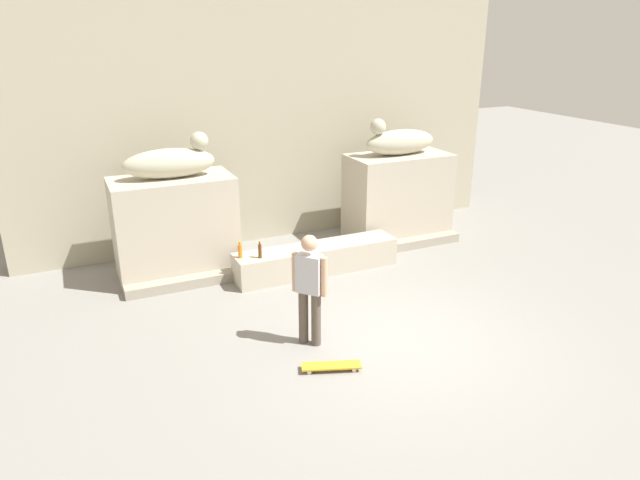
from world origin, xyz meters
TOP-DOWN VIEW (x-y plane):
  - ground_plane at (0.00, 0.00)m, footprint 40.00×40.00m
  - facade_wall at (0.00, 5.20)m, footprint 10.52×0.60m
  - pedestal_left at (-2.37, 3.78)m, footprint 2.14×1.12m
  - pedestal_right at (2.37, 3.78)m, footprint 2.14×1.12m
  - statue_reclining_left at (-2.33, 3.78)m, footprint 1.62×0.61m
  - statue_reclining_right at (2.33, 3.78)m, footprint 1.61×0.59m
  - ledge_block at (0.00, 2.76)m, footprint 3.12×0.63m
  - skater at (-1.16, 0.44)m, footprint 0.39×0.43m
  - skateboard at (-1.19, -0.33)m, footprint 0.82×0.46m
  - bottle_orange at (-1.46, 2.80)m, footprint 0.08×0.08m
  - bottle_brown at (-1.14, 2.65)m, footprint 0.06×0.06m
  - stair_step at (0.00, 3.20)m, footprint 6.87×0.50m

SIDE VIEW (x-z plane):
  - ground_plane at x=0.00m, z-range 0.00..0.00m
  - skateboard at x=-1.19m, z-range 0.02..0.10m
  - stair_step at x=0.00m, z-range 0.00..0.18m
  - ledge_block at x=0.00m, z-range 0.00..0.52m
  - bottle_orange at x=-1.46m, z-range 0.49..0.80m
  - bottle_brown at x=-1.14m, z-range 0.49..0.81m
  - pedestal_left at x=-2.37m, z-range 0.00..1.83m
  - pedestal_right at x=2.37m, z-range 0.00..1.83m
  - skater at x=-1.16m, z-range 0.09..1.76m
  - statue_reclining_left at x=-2.33m, z-range 1.72..2.50m
  - statue_reclining_right at x=2.33m, z-range 1.72..2.50m
  - facade_wall at x=0.00m, z-range 0.00..5.33m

